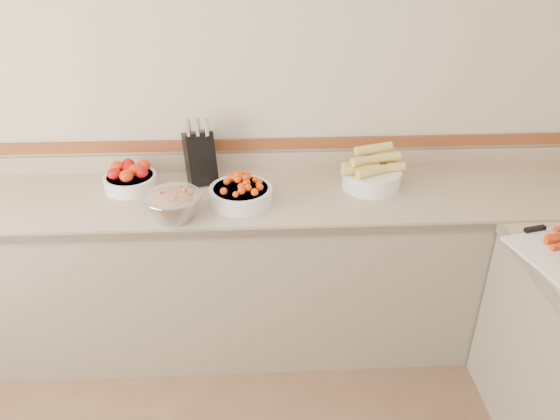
{
  "coord_description": "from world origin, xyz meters",
  "views": [
    {
      "loc": [
        0.25,
        -0.74,
        2.18
      ],
      "look_at": [
        0.35,
        1.35,
        1.0
      ],
      "focal_mm": 35.0,
      "sensor_mm": 36.0,
      "label": 1
    }
  ],
  "objects_px": {
    "rhubarb_bowl": "(173,204)",
    "tomato_bowl": "(130,178)",
    "cherry_tomato_bowl": "(241,192)",
    "knife_block": "(200,156)",
    "corn_bowl": "(372,174)"
  },
  "relations": [
    {
      "from": "rhubarb_bowl",
      "to": "tomato_bowl",
      "type": "bearing_deg",
      "value": 128.39
    },
    {
      "from": "cherry_tomato_bowl",
      "to": "rhubarb_bowl",
      "type": "height_order",
      "value": "cherry_tomato_bowl"
    },
    {
      "from": "knife_block",
      "to": "corn_bowl",
      "type": "bearing_deg",
      "value": -7.12
    },
    {
      "from": "cherry_tomato_bowl",
      "to": "corn_bowl",
      "type": "height_order",
      "value": "corn_bowl"
    },
    {
      "from": "knife_block",
      "to": "rhubarb_bowl",
      "type": "distance_m",
      "value": 0.41
    },
    {
      "from": "cherry_tomato_bowl",
      "to": "rhubarb_bowl",
      "type": "xyz_separation_m",
      "value": [
        -0.31,
        -0.14,
        0.02
      ]
    },
    {
      "from": "knife_block",
      "to": "rhubarb_bowl",
      "type": "relative_size",
      "value": 1.3
    },
    {
      "from": "corn_bowl",
      "to": "tomato_bowl",
      "type": "bearing_deg",
      "value": 177.93
    },
    {
      "from": "knife_block",
      "to": "corn_bowl",
      "type": "relative_size",
      "value": 1.04
    },
    {
      "from": "cherry_tomato_bowl",
      "to": "rhubarb_bowl",
      "type": "bearing_deg",
      "value": -154.86
    },
    {
      "from": "knife_block",
      "to": "cherry_tomato_bowl",
      "type": "bearing_deg",
      "value": -49.54
    },
    {
      "from": "cherry_tomato_bowl",
      "to": "corn_bowl",
      "type": "bearing_deg",
      "value": 11.63
    },
    {
      "from": "knife_block",
      "to": "corn_bowl",
      "type": "xyz_separation_m",
      "value": [
        0.88,
        -0.11,
        -0.07
      ]
    },
    {
      "from": "knife_block",
      "to": "tomato_bowl",
      "type": "distance_m",
      "value": 0.37
    },
    {
      "from": "corn_bowl",
      "to": "rhubarb_bowl",
      "type": "distance_m",
      "value": 1.02
    }
  ]
}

